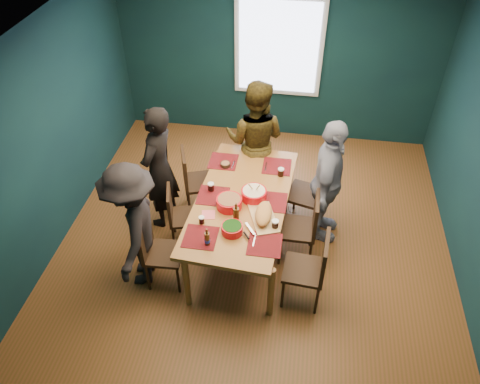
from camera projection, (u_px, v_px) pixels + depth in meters
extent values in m
cube|color=brown|center=(256.00, 234.00, 6.25)|extent=(5.00, 5.00, 0.01)
cube|color=silver|center=(262.00, 37.00, 4.49)|extent=(5.00, 5.00, 0.01)
cube|color=#0E2F30|center=(54.00, 133.00, 5.66)|extent=(0.01, 5.00, 2.70)
cube|color=#0E2F30|center=(278.00, 58.00, 7.24)|extent=(5.00, 0.01, 2.70)
cube|color=#0E2F30|center=(217.00, 345.00, 3.49)|extent=(5.00, 0.01, 2.70)
cube|color=silver|center=(279.00, 47.00, 7.09)|extent=(1.35, 0.06, 1.55)
cube|color=brown|center=(242.00, 201.00, 5.58)|extent=(1.21, 2.20, 0.05)
cylinder|color=brown|center=(187.00, 282.00, 5.16)|extent=(0.07, 0.07, 0.76)
cylinder|color=brown|center=(271.00, 292.00, 5.05)|extent=(0.07, 0.07, 0.76)
cylinder|color=brown|center=(220.00, 173.00, 6.63)|extent=(0.07, 0.07, 0.76)
cylinder|color=brown|center=(286.00, 179.00, 6.52)|extent=(0.07, 0.07, 0.76)
cube|color=black|center=(201.00, 182.00, 6.34)|extent=(0.55, 0.55, 0.04)
cube|color=black|center=(185.00, 168.00, 6.15)|extent=(0.18, 0.43, 0.48)
cylinder|color=black|center=(189.00, 206.00, 6.34)|extent=(0.03, 0.03, 0.45)
cylinder|color=black|center=(217.00, 203.00, 6.39)|extent=(0.03, 0.03, 0.45)
cylinder|color=black|center=(187.00, 188.00, 6.62)|extent=(0.03, 0.03, 0.45)
cylinder|color=black|center=(213.00, 185.00, 6.67)|extent=(0.03, 0.03, 0.45)
cube|color=black|center=(185.00, 217.00, 5.90)|extent=(0.47, 0.47, 0.04)
cube|color=black|center=(170.00, 204.00, 5.74)|extent=(0.13, 0.38, 0.42)
cylinder|color=black|center=(174.00, 239.00, 5.91)|extent=(0.03, 0.03, 0.39)
cylinder|color=black|center=(200.00, 237.00, 5.93)|extent=(0.03, 0.03, 0.39)
cylinder|color=black|center=(174.00, 221.00, 6.15)|extent=(0.03, 0.03, 0.39)
cylinder|color=black|center=(199.00, 219.00, 6.18)|extent=(0.03, 0.03, 0.39)
cube|color=black|center=(164.00, 253.00, 5.38)|extent=(0.44, 0.44, 0.04)
cube|color=black|center=(145.00, 237.00, 5.24)|extent=(0.06, 0.42, 0.46)
cylinder|color=black|center=(148.00, 278.00, 5.42)|extent=(0.03, 0.03, 0.43)
cylinder|color=black|center=(178.00, 280.00, 5.39)|extent=(0.03, 0.03, 0.43)
cylinder|color=black|center=(155.00, 254.00, 5.69)|extent=(0.03, 0.03, 0.43)
cylinder|color=black|center=(184.00, 257.00, 5.66)|extent=(0.03, 0.03, 0.43)
cube|color=black|center=(306.00, 194.00, 6.11)|extent=(0.56, 0.56, 0.04)
cube|color=black|center=(323.00, 182.00, 5.87)|extent=(0.16, 0.45, 0.50)
cylinder|color=black|center=(285.00, 214.00, 6.20)|extent=(0.03, 0.03, 0.47)
cylinder|color=black|center=(314.00, 222.00, 6.08)|extent=(0.03, 0.03, 0.47)
cylinder|color=black|center=(295.00, 196.00, 6.48)|extent=(0.03, 0.03, 0.47)
cylinder|color=black|center=(322.00, 204.00, 6.35)|extent=(0.03, 0.03, 0.47)
cube|color=black|center=(297.00, 229.00, 5.67)|extent=(0.44, 0.44, 0.04)
cube|color=black|center=(316.00, 215.00, 5.48)|extent=(0.04, 0.43, 0.48)
cylinder|color=black|center=(279.00, 252.00, 5.71)|extent=(0.03, 0.03, 0.45)
cylinder|color=black|center=(310.00, 255.00, 5.67)|extent=(0.03, 0.03, 0.45)
cylinder|color=black|center=(282.00, 230.00, 5.99)|extent=(0.03, 0.03, 0.45)
cylinder|color=black|center=(311.00, 233.00, 5.95)|extent=(0.03, 0.03, 0.45)
cube|color=black|center=(304.00, 270.00, 5.17)|extent=(0.47, 0.47, 0.04)
cube|color=black|center=(325.00, 257.00, 4.96)|extent=(0.07, 0.45, 0.49)
cylinder|color=black|center=(283.00, 294.00, 5.22)|extent=(0.03, 0.03, 0.45)
cylinder|color=black|center=(317.00, 301.00, 5.16)|extent=(0.03, 0.03, 0.45)
cylinder|color=black|center=(288.00, 269.00, 5.50)|extent=(0.03, 0.03, 0.45)
cylinder|color=black|center=(320.00, 274.00, 5.44)|extent=(0.03, 0.03, 0.45)
imported|color=black|center=(159.00, 168.00, 5.92)|extent=(0.53, 0.70, 1.73)
imported|color=black|center=(255.00, 140.00, 6.38)|extent=(0.93, 0.77, 1.75)
imported|color=silver|center=(327.00, 183.00, 5.71)|extent=(0.53, 1.05, 1.72)
imported|color=black|center=(134.00, 227.00, 5.18)|extent=(0.77, 1.15, 1.65)
cylinder|color=red|center=(229.00, 203.00, 5.42)|extent=(0.30, 0.30, 0.12)
cylinder|color=#477C2D|center=(229.00, 199.00, 5.38)|extent=(0.26, 0.26, 0.02)
cylinder|color=red|center=(254.00, 194.00, 5.53)|extent=(0.30, 0.30, 0.12)
cylinder|color=#F4E6C8|center=(254.00, 191.00, 5.50)|extent=(0.27, 0.27, 0.02)
cylinder|color=tan|center=(257.00, 188.00, 5.46)|extent=(0.09, 0.17, 0.24)
cylinder|color=tan|center=(251.00, 188.00, 5.47)|extent=(0.07, 0.17, 0.24)
cylinder|color=red|center=(232.00, 229.00, 5.11)|extent=(0.24, 0.24, 0.10)
cylinder|color=#1A4812|center=(232.00, 226.00, 5.08)|extent=(0.21, 0.21, 0.02)
cube|color=tan|center=(263.00, 218.00, 5.30)|extent=(0.42, 0.57, 0.02)
ellipsoid|color=#DB954E|center=(264.00, 214.00, 5.25)|extent=(0.32, 0.45, 0.12)
cube|color=silver|center=(250.00, 229.00, 5.14)|extent=(0.14, 0.18, 0.00)
cylinder|color=black|center=(246.00, 235.00, 5.06)|extent=(0.08, 0.11, 0.02)
sphere|color=#255C15|center=(262.00, 220.00, 5.16)|extent=(0.04, 0.04, 0.04)
sphere|color=#255C15|center=(264.00, 213.00, 5.25)|extent=(0.04, 0.04, 0.04)
sphere|color=#255C15|center=(265.00, 206.00, 5.33)|extent=(0.04, 0.04, 0.04)
cylinder|color=black|center=(225.00, 165.00, 6.03)|extent=(0.13, 0.13, 0.05)
cylinder|color=#477C2D|center=(225.00, 163.00, 6.01)|extent=(0.11, 0.11, 0.01)
cylinder|color=#45240C|center=(207.00, 239.00, 4.95)|extent=(0.06, 0.06, 0.16)
cylinder|color=#45240C|center=(207.00, 231.00, 4.88)|extent=(0.02, 0.02, 0.06)
cylinder|color=#1A3EBA|center=(207.00, 241.00, 4.97)|extent=(0.06, 0.06, 0.04)
cylinder|color=#45240C|center=(236.00, 215.00, 5.21)|extent=(0.07, 0.07, 0.19)
cylinder|color=#45240C|center=(236.00, 206.00, 5.13)|extent=(0.03, 0.03, 0.07)
cylinder|color=black|center=(202.00, 220.00, 5.22)|extent=(0.06, 0.06, 0.09)
cylinder|color=white|center=(201.00, 217.00, 5.20)|extent=(0.07, 0.07, 0.01)
cylinder|color=black|center=(275.00, 224.00, 5.16)|extent=(0.08, 0.08, 0.11)
cylinder|color=white|center=(275.00, 221.00, 5.12)|extent=(0.08, 0.08, 0.02)
cylinder|color=black|center=(281.00, 172.00, 5.87)|extent=(0.07, 0.07, 0.11)
cylinder|color=white|center=(281.00, 169.00, 5.84)|extent=(0.08, 0.08, 0.02)
cylinder|color=black|center=(211.00, 187.00, 5.65)|extent=(0.07, 0.07, 0.11)
cylinder|color=white|center=(211.00, 184.00, 5.61)|extent=(0.08, 0.08, 0.02)
cube|color=#EB636D|center=(271.00, 199.00, 5.55)|extent=(0.17, 0.17, 0.00)
cube|color=#EB636D|center=(208.00, 215.00, 5.35)|extent=(0.18, 0.18, 0.00)
cube|color=#EB636D|center=(262.00, 244.00, 5.01)|extent=(0.18, 0.18, 0.00)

